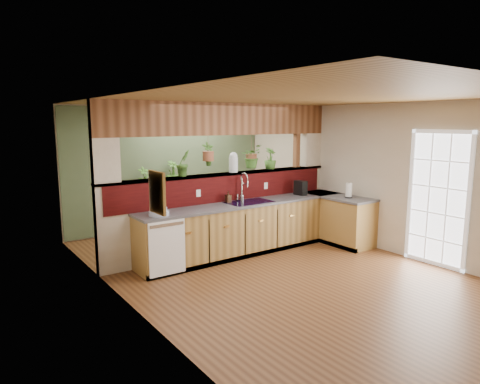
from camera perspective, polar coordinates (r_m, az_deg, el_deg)
ground at (r=6.79m, az=4.47°, el=-10.30°), size 4.60×7.00×0.01m
ceiling at (r=6.40m, az=4.77°, el=12.19°), size 4.60×7.00×0.01m
wall_back at (r=9.39m, az=-9.29°, el=3.24°), size 4.60×0.02×2.60m
wall_left at (r=5.30m, az=-14.76°, el=-1.60°), size 0.02×7.00×2.60m
wall_right at (r=8.13m, az=17.12°, el=2.01°), size 0.02×7.00×2.60m
pass_through_partition at (r=7.57m, az=-1.81°, el=1.07°), size 4.60×0.21×2.60m
pass_through_ledge at (r=7.53m, az=-2.02°, el=2.41°), size 4.60×0.21×0.04m
header_beam at (r=7.48m, az=-2.06°, el=9.69°), size 4.60×0.15×0.55m
sage_backwall at (r=9.38m, az=-9.24°, el=3.23°), size 4.55×0.02×2.55m
countertop at (r=7.82m, az=5.12°, el=-4.24°), size 4.14×1.52×0.90m
dishwasher at (r=6.41m, az=-9.68°, el=-7.31°), size 0.58×0.03×0.82m
navy_sink at (r=7.46m, az=1.20°, el=-1.93°), size 0.82×0.50×0.18m
french_door at (r=7.43m, az=24.84°, el=-1.04°), size 0.06×1.02×2.16m
framed_print at (r=4.54m, az=-10.96°, el=-0.06°), size 0.04×0.35×0.45m
faucet at (r=7.51m, az=0.41°, el=0.85°), size 0.22×0.22×0.50m
dish_stack at (r=6.47m, az=-10.78°, el=-2.38°), size 0.30×0.30×0.27m
soap_dispenser at (r=7.38m, az=-1.59°, el=-0.66°), size 0.09×0.09×0.20m
coffee_maker at (r=8.22m, az=8.12°, el=0.48°), size 0.15×0.24×0.27m
paper_towel at (r=8.09m, az=14.30°, el=0.19°), size 0.14×0.14×0.29m
glass_jar at (r=7.61m, az=-0.88°, el=3.99°), size 0.16×0.16×0.36m
ledge_plant_left at (r=7.09m, az=-7.57°, el=3.84°), size 0.28×0.25×0.44m
ledge_plant_right at (r=8.12m, az=4.05°, el=4.48°), size 0.28×0.28×0.41m
hanging_plant_a at (r=7.30m, az=-4.27°, el=6.10°), size 0.23×0.19×0.53m
hanging_plant_b at (r=7.82m, az=1.54°, el=6.12°), size 0.48×0.46×0.55m
shelving_console at (r=9.14m, az=-10.42°, el=-2.03°), size 1.42×0.78×0.92m
shelf_plant_a at (r=8.89m, az=-12.71°, el=1.95°), size 0.23×0.16×0.42m
shelf_plant_b at (r=9.15m, az=-8.94°, el=2.55°), size 0.37×0.37×0.51m
floor_plant at (r=9.26m, az=-1.21°, el=-2.36°), size 0.91×0.86×0.80m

